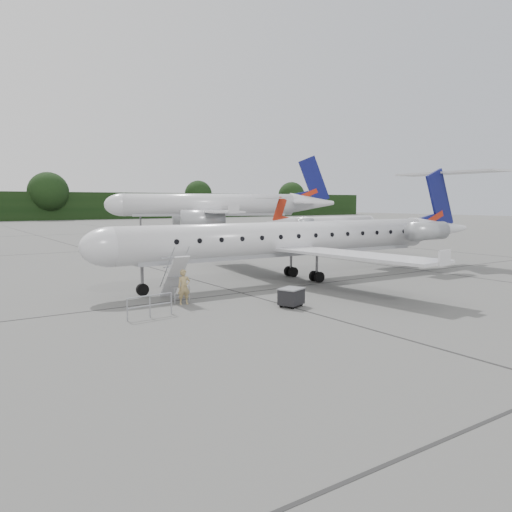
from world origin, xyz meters
TOP-DOWN VIEW (x-y plane):
  - ground at (0.00, 0.00)m, footprint 320.00×320.00m
  - treeline at (0.00, 130.00)m, footprint 260.00×4.00m
  - main_regional_jet at (-0.13, 5.35)m, footprint 30.72×22.50m
  - airstair at (-9.35, 3.42)m, footprint 0.90×2.10m
  - passenger at (-9.38, 2.23)m, footprint 0.71×0.53m
  - safety_railing at (-11.93, 0.45)m, footprint 2.19×0.33m
  - baggage_cart at (-5.23, -1.25)m, footprint 1.41×1.29m
  - bg_narrowbody at (20.10, 53.07)m, footprint 42.83×36.70m
  - bg_regional_right at (33.39, 37.67)m, footprint 23.45×17.75m

SIDE VIEW (x-z plane):
  - ground at x=0.00m, z-range 0.00..0.00m
  - baggage_cart at x=-5.23m, z-range 0.00..0.99m
  - safety_railing at x=-11.93m, z-range 0.00..1.00m
  - passenger at x=-9.38m, z-range 0.00..1.78m
  - airstair at x=-9.35m, z-range 0.00..2.42m
  - bg_regional_right at x=33.39m, z-range 0.00..5.83m
  - main_regional_jet at x=-0.13m, z-range 0.00..7.73m
  - treeline at x=0.00m, z-range 0.00..8.00m
  - bg_narrowbody at x=20.10m, z-range 0.00..12.99m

